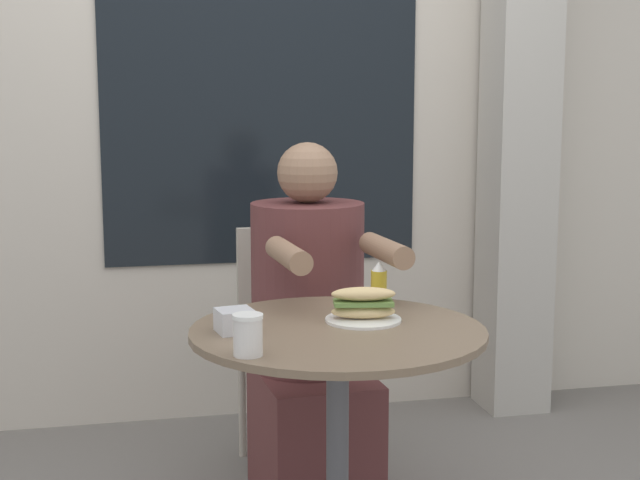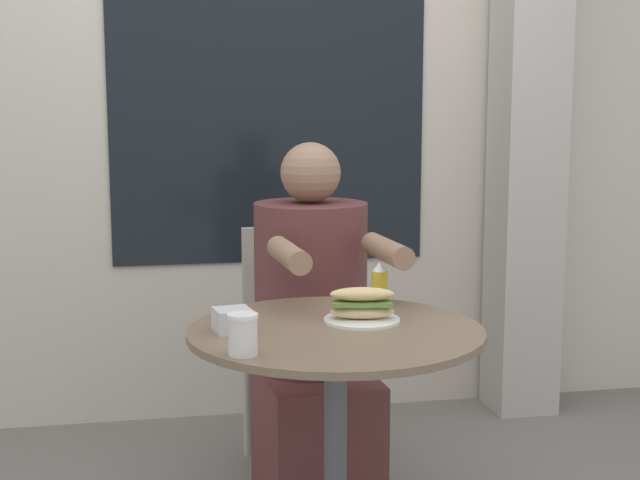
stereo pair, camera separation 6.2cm
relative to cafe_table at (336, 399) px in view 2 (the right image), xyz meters
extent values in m
cube|color=beige|center=(0.00, 1.50, 0.85)|extent=(8.00, 0.08, 2.80)
cube|color=black|center=(0.03, 1.46, 0.90)|extent=(1.30, 0.01, 1.57)
cube|color=#B2ADA3|center=(1.10, 1.31, 0.65)|extent=(0.26, 0.26, 2.40)
cylinder|color=brown|center=(0.00, 0.00, 0.18)|extent=(0.78, 0.78, 0.02)
cylinder|color=#515156|center=(0.00, 0.00, -0.18)|extent=(0.06, 0.06, 0.70)
cube|color=#ADA393|center=(0.05, 0.84, -0.11)|extent=(0.40, 0.40, 0.02)
cube|color=#ADA393|center=(0.04, 1.02, 0.11)|extent=(0.35, 0.05, 0.42)
cylinder|color=#ADA393|center=(0.22, 0.69, -0.33)|extent=(0.03, 0.03, 0.43)
cylinder|color=#ADA393|center=(-0.11, 0.67, -0.33)|extent=(0.03, 0.03, 0.43)
cylinder|color=#ADA393|center=(0.20, 1.02, -0.33)|extent=(0.03, 0.03, 0.43)
cylinder|color=#ADA393|center=(-0.13, 1.00, -0.33)|extent=(0.03, 0.03, 0.43)
cube|color=brown|center=(0.05, 0.56, -0.32)|extent=(0.38, 0.49, 0.45)
cylinder|color=brown|center=(0.05, 0.62, 0.18)|extent=(0.37, 0.37, 0.55)
sphere|color=#8E6B51|center=(0.05, 0.62, 0.55)|extent=(0.20, 0.20, 0.20)
cylinder|color=#8E6B51|center=(0.22, 0.30, 0.34)|extent=(0.09, 0.30, 0.07)
cylinder|color=#8E6B51|center=(-0.08, 0.28, 0.34)|extent=(0.09, 0.30, 0.07)
cylinder|color=white|center=(0.08, 0.06, 0.20)|extent=(0.21, 0.21, 0.01)
ellipsoid|color=#DBB77A|center=(0.08, 0.06, 0.22)|extent=(0.18, 0.09, 0.04)
cube|color=olive|center=(0.08, 0.06, 0.24)|extent=(0.17, 0.09, 0.01)
ellipsoid|color=#DBB77A|center=(0.08, 0.06, 0.27)|extent=(0.18, 0.09, 0.04)
cylinder|color=silver|center=(-0.26, -0.21, 0.24)|extent=(0.07, 0.07, 0.09)
cylinder|color=white|center=(-0.26, -0.21, 0.29)|extent=(0.07, 0.07, 0.01)
cube|color=silver|center=(-0.27, 0.02, 0.22)|extent=(0.10, 0.10, 0.06)
cylinder|color=gold|center=(0.18, 0.26, 0.24)|extent=(0.05, 0.05, 0.10)
cone|color=white|center=(0.18, 0.26, 0.30)|extent=(0.04, 0.04, 0.03)
camera|label=1|loc=(-0.53, -2.20, 0.77)|focal=50.00mm
camera|label=2|loc=(-0.47, -2.21, 0.77)|focal=50.00mm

